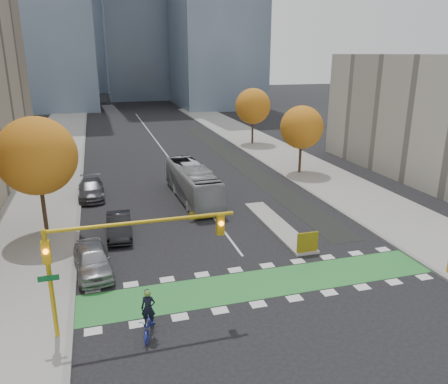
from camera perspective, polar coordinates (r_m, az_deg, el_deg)
ground at (r=23.39m, az=6.49°, el=-13.50°), size 300.00×300.00×0.00m
sidewalk_west at (r=40.56m, az=-23.22°, el=-1.02°), size 7.00×120.00×0.15m
sidewalk_east at (r=45.60m, az=12.58°, el=1.97°), size 7.00×120.00×0.15m
curb_west at (r=40.24m, az=-18.30°, el=-0.60°), size 0.30×120.00×0.16m
curb_east at (r=44.05m, az=8.58°, el=1.66°), size 0.30×120.00×0.16m
bike_crossing at (r=24.59m, az=5.12°, el=-11.78°), size 20.00×3.00×0.01m
centre_line at (r=60.14m, az=-8.30°, el=5.89°), size 0.15×70.00×0.01m
bike_lane_paint at (r=52.21m, az=1.50°, el=4.29°), size 2.50×50.00×0.01m
median_island at (r=32.21m, az=6.95°, el=-4.33°), size 1.60×10.00×0.16m
hazard_board at (r=27.94m, az=10.86°, el=-6.45°), size 1.40×0.12×1.30m
tree_west at (r=31.29m, az=-23.24°, el=4.33°), size 5.20×5.20×8.22m
tree_east_near at (r=45.64m, az=10.11°, el=8.30°), size 4.40×4.40×7.08m
tree_east_far at (r=60.38m, az=3.80°, el=11.12°), size 4.80×4.80×7.65m
traffic_signal_west at (r=19.58m, az=-14.61°, el=-7.16°), size 8.53×0.56×5.20m
cyclist at (r=20.44m, az=-9.77°, el=-16.21°), size 1.21×2.08×2.27m
bus at (r=37.50m, az=-4.12°, el=1.23°), size 2.96×10.81×2.98m
parked_car_a at (r=26.30m, az=-16.81°, el=-8.44°), size 2.46×5.03×1.65m
parked_car_b at (r=30.92m, az=-13.55°, el=-4.30°), size 1.82×4.71×1.53m
parked_car_c at (r=39.75m, az=-16.96°, el=0.36°), size 2.19×5.33×1.54m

